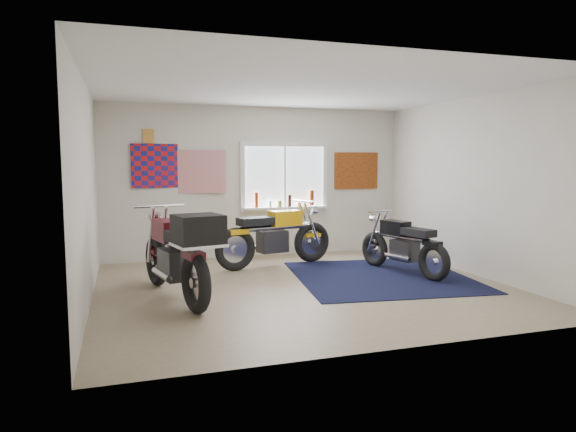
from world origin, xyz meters
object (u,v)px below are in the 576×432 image
object	(u,v)px
maroon_tourer	(178,253)
black_chrome_bike	(403,247)
yellow_triumph	(275,238)
navy_rug	(381,276)

from	to	relation	value
maroon_tourer	black_chrome_bike	bearing A→B (deg)	-93.45
yellow_triumph	maroon_tourer	bearing A→B (deg)	-148.64
yellow_triumph	black_chrome_bike	size ratio (longest dim) A/B	1.16
navy_rug	yellow_triumph	distance (m)	1.87
yellow_triumph	black_chrome_bike	bearing A→B (deg)	-46.69
navy_rug	maroon_tourer	world-z (taller)	maroon_tourer
navy_rug	yellow_triumph	size ratio (longest dim) A/B	1.23
maroon_tourer	navy_rug	bearing A→B (deg)	-94.56
yellow_triumph	maroon_tourer	world-z (taller)	maroon_tourer
black_chrome_bike	maroon_tourer	size ratio (longest dim) A/B	0.81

